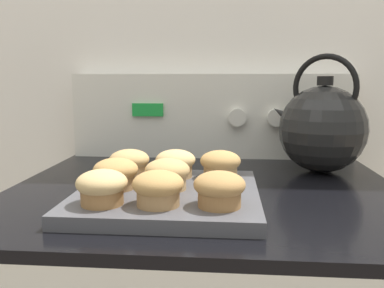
{
  "coord_description": "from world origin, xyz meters",
  "views": [
    {
      "loc": [
        0.04,
        -0.42,
        1.09
      ],
      "look_at": [
        -0.02,
        0.22,
        0.98
      ],
      "focal_mm": 38.0,
      "sensor_mm": 36.0,
      "label": 1
    }
  ],
  "objects_px": {
    "muffin_r0_c0": "(102,187)",
    "muffin_r2_c1": "(175,163)",
    "tea_kettle": "(322,127)",
    "muffin_r2_c2": "(220,164)",
    "muffin_r0_c1": "(158,188)",
    "muffin_r2_c0": "(129,163)",
    "muffin_r0_c2": "(219,189)",
    "muffin_r1_c0": "(116,173)",
    "muffin_pan": "(168,196)",
    "muffin_r1_c1": "(167,174)"
  },
  "relations": [
    {
      "from": "muffin_r0_c1",
      "to": "muffin_r1_c1",
      "type": "xyz_separation_m",
      "value": [
        0.0,
        0.09,
        0.0
      ]
    },
    {
      "from": "muffin_r0_c1",
      "to": "muffin_r2_c0",
      "type": "bearing_deg",
      "value": 116.15
    },
    {
      "from": "muffin_r0_c2",
      "to": "muffin_r1_c1",
      "type": "relative_size",
      "value": 1.0
    },
    {
      "from": "muffin_r1_c1",
      "to": "muffin_r2_c1",
      "type": "height_order",
      "value": "same"
    },
    {
      "from": "muffin_r0_c1",
      "to": "muffin_r1_c0",
      "type": "xyz_separation_m",
      "value": [
        -0.09,
        0.09,
        0.0
      ]
    },
    {
      "from": "muffin_r2_c2",
      "to": "tea_kettle",
      "type": "relative_size",
      "value": 0.29
    },
    {
      "from": "muffin_r0_c0",
      "to": "tea_kettle",
      "type": "height_order",
      "value": "tea_kettle"
    },
    {
      "from": "tea_kettle",
      "to": "muffin_r2_c2",
      "type": "bearing_deg",
      "value": -142.74
    },
    {
      "from": "muffin_r1_c0",
      "to": "muffin_r2_c0",
      "type": "relative_size",
      "value": 1.0
    },
    {
      "from": "muffin_pan",
      "to": "muffin_r1_c1",
      "type": "height_order",
      "value": "muffin_r1_c1"
    },
    {
      "from": "muffin_pan",
      "to": "muffin_r2_c1",
      "type": "distance_m",
      "value": 0.1
    },
    {
      "from": "muffin_pan",
      "to": "muffin_r0_c2",
      "type": "xyz_separation_m",
      "value": [
        0.09,
        -0.08,
        0.04
      ]
    },
    {
      "from": "muffin_pan",
      "to": "muffin_r0_c2",
      "type": "bearing_deg",
      "value": -44.09
    },
    {
      "from": "muffin_pan",
      "to": "muffin_r0_c0",
      "type": "xyz_separation_m",
      "value": [
        -0.08,
        -0.09,
        0.04
      ]
    },
    {
      "from": "muffin_r0_c0",
      "to": "muffin_r2_c1",
      "type": "xyz_separation_m",
      "value": [
        0.09,
        0.18,
        0.0
      ]
    },
    {
      "from": "muffin_r0_c1",
      "to": "tea_kettle",
      "type": "xyz_separation_m",
      "value": [
        0.31,
        0.34,
        0.05
      ]
    },
    {
      "from": "muffin_pan",
      "to": "muffin_r0_c1",
      "type": "bearing_deg",
      "value": -90.97
    },
    {
      "from": "muffin_r0_c1",
      "to": "muffin_r1_c0",
      "type": "relative_size",
      "value": 1.0
    },
    {
      "from": "muffin_r0_c2",
      "to": "muffin_r1_c0",
      "type": "bearing_deg",
      "value": 154.86
    },
    {
      "from": "muffin_pan",
      "to": "muffin_r2_c0",
      "type": "bearing_deg",
      "value": 135.67
    },
    {
      "from": "muffin_r1_c1",
      "to": "muffin_r2_c1",
      "type": "relative_size",
      "value": 1.0
    },
    {
      "from": "muffin_r1_c1",
      "to": "tea_kettle",
      "type": "height_order",
      "value": "tea_kettle"
    },
    {
      "from": "muffin_r1_c1",
      "to": "tea_kettle",
      "type": "bearing_deg",
      "value": 39.49
    },
    {
      "from": "muffin_r0_c0",
      "to": "muffin_r2_c2",
      "type": "xyz_separation_m",
      "value": [
        0.17,
        0.18,
        0.0
      ]
    },
    {
      "from": "muffin_r2_c0",
      "to": "muffin_r2_c2",
      "type": "distance_m",
      "value": 0.17
    },
    {
      "from": "muffin_r2_c0",
      "to": "muffin_r2_c1",
      "type": "distance_m",
      "value": 0.09
    },
    {
      "from": "muffin_r0_c2",
      "to": "muffin_r0_c1",
      "type": "bearing_deg",
      "value": -178.16
    },
    {
      "from": "muffin_r0_c0",
      "to": "muffin_r2_c2",
      "type": "bearing_deg",
      "value": 45.84
    },
    {
      "from": "muffin_r2_c2",
      "to": "muffin_r1_c1",
      "type": "bearing_deg",
      "value": -135.45
    },
    {
      "from": "muffin_r1_c0",
      "to": "muffin_r1_c1",
      "type": "distance_m",
      "value": 0.09
    },
    {
      "from": "muffin_r0_c1",
      "to": "muffin_r0_c2",
      "type": "relative_size",
      "value": 1.0
    },
    {
      "from": "muffin_r1_c0",
      "to": "muffin_r2_c0",
      "type": "bearing_deg",
      "value": 88.31
    },
    {
      "from": "muffin_r1_c0",
      "to": "muffin_r1_c1",
      "type": "xyz_separation_m",
      "value": [
        0.09,
        0.0,
        0.0
      ]
    },
    {
      "from": "muffin_r1_c0",
      "to": "muffin_r2_c2",
      "type": "xyz_separation_m",
      "value": [
        0.17,
        0.09,
        0.0
      ]
    },
    {
      "from": "muffin_r2_c2",
      "to": "muffin_r2_c1",
      "type": "bearing_deg",
      "value": 178.76
    },
    {
      "from": "muffin_pan",
      "to": "muffin_r0_c0",
      "type": "bearing_deg",
      "value": -133.55
    },
    {
      "from": "muffin_r0_c0",
      "to": "muffin_r2_c2",
      "type": "height_order",
      "value": "same"
    },
    {
      "from": "muffin_r0_c1",
      "to": "muffin_r2_c2",
      "type": "bearing_deg",
      "value": 63.36
    },
    {
      "from": "muffin_r0_c2",
      "to": "tea_kettle",
      "type": "xyz_separation_m",
      "value": [
        0.22,
        0.34,
        0.05
      ]
    },
    {
      "from": "muffin_r0_c2",
      "to": "muffin_r2_c0",
      "type": "xyz_separation_m",
      "value": [
        -0.17,
        0.17,
        0.0
      ]
    },
    {
      "from": "tea_kettle",
      "to": "muffin_r0_c2",
      "type": "bearing_deg",
      "value": -122.79
    },
    {
      "from": "muffin_r0_c0",
      "to": "muffin_r0_c1",
      "type": "xyz_separation_m",
      "value": [
        0.08,
        0.0,
        0.0
      ]
    },
    {
      "from": "muffin_r1_c0",
      "to": "muffin_r2_c2",
      "type": "relative_size",
      "value": 1.0
    },
    {
      "from": "muffin_r0_c0",
      "to": "tea_kettle",
      "type": "relative_size",
      "value": 0.29
    },
    {
      "from": "muffin_r0_c2",
      "to": "muffin_r2_c2",
      "type": "bearing_deg",
      "value": 90.53
    },
    {
      "from": "muffin_r1_c0",
      "to": "tea_kettle",
      "type": "relative_size",
      "value": 0.29
    },
    {
      "from": "muffin_r1_c1",
      "to": "muffin_r0_c1",
      "type": "bearing_deg",
      "value": -90.35
    },
    {
      "from": "muffin_r2_c1",
      "to": "muffin_r2_c2",
      "type": "bearing_deg",
      "value": -1.24
    },
    {
      "from": "muffin_r0_c1",
      "to": "muffin_r2_c2",
      "type": "height_order",
      "value": "same"
    },
    {
      "from": "tea_kettle",
      "to": "muffin_pan",
      "type": "bearing_deg",
      "value": -140.31
    }
  ]
}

